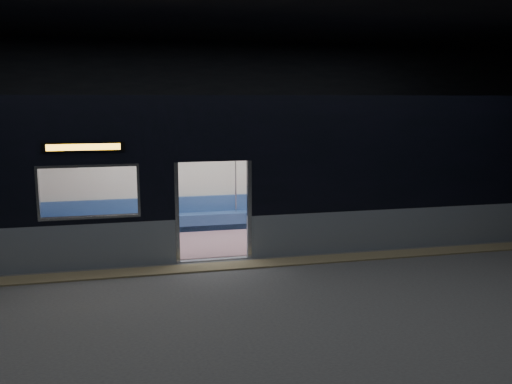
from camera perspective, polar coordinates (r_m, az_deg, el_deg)
name	(u,v)px	position (r m, az deg, el deg)	size (l,w,h in m)	color
station_floor	(223,276)	(10.29, -3.53, -8.86)	(24.00, 14.00, 0.01)	#47494C
station_envelope	(220,77)	(9.75, -3.76, 12.01)	(24.00, 14.00, 5.00)	black
tactile_strip	(218,267)	(10.80, -4.01, -7.84)	(22.80, 0.50, 0.03)	#8C7F59
metro_car	(203,163)	(12.35, -5.56, 3.08)	(18.00, 3.04, 3.35)	gray
passenger	(341,192)	(14.40, 8.89, -0.04)	(0.45, 0.77, 1.49)	black
handbag	(343,200)	(14.19, 9.18, -0.80)	(0.29, 0.25, 0.15)	black
transit_map	(281,170)	(14.11, 2.65, 2.37)	(0.95, 0.03, 0.61)	white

